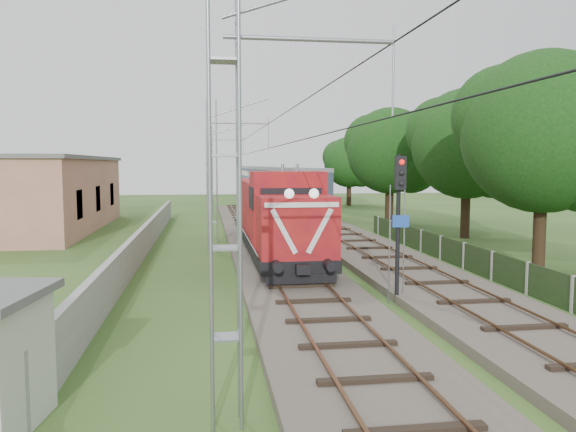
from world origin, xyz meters
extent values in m
plane|color=#28481B|center=(0.00, 0.00, 0.00)|extent=(140.00, 140.00, 0.00)
cube|color=#6B6054|center=(0.00, 7.00, 0.15)|extent=(4.20, 70.00, 0.30)
cube|color=black|center=(0.00, 7.00, 0.35)|extent=(2.40, 70.00, 0.10)
cube|color=brown|center=(-0.85, 7.00, 0.42)|extent=(0.08, 70.00, 0.05)
cube|color=brown|center=(0.85, 7.00, 0.42)|extent=(0.08, 70.00, 0.05)
cube|color=#6B6054|center=(5.00, 20.00, 0.15)|extent=(4.20, 80.00, 0.30)
cube|color=black|center=(5.00, 20.00, 0.35)|extent=(2.40, 80.00, 0.10)
cube|color=brown|center=(4.15, 20.00, 0.42)|extent=(0.08, 80.00, 0.05)
cube|color=brown|center=(5.85, 20.00, 0.42)|extent=(0.08, 80.00, 0.05)
cylinder|color=gray|center=(-1.50, -8.00, 6.80)|extent=(3.00, 0.08, 0.08)
cylinder|color=gray|center=(-1.50, 12.00, 6.80)|extent=(3.00, 0.08, 0.08)
cylinder|color=gray|center=(-1.50, 32.00, 6.80)|extent=(3.00, 0.08, 0.08)
cylinder|color=black|center=(0.00, 12.00, 5.50)|extent=(0.03, 70.00, 0.03)
cylinder|color=black|center=(0.00, 12.00, 6.80)|extent=(0.03, 70.00, 0.03)
cube|color=#9E9E99|center=(-6.50, 12.00, 0.75)|extent=(0.25, 40.00, 1.50)
cube|color=tan|center=(-15.00, 24.00, 2.50)|extent=(8.00, 20.00, 5.00)
cube|color=#606060|center=(-15.00, 24.00, 5.10)|extent=(8.40, 20.40, 0.25)
cube|color=black|center=(-11.05, 18.00, 2.20)|extent=(0.10, 1.60, 1.80)
cube|color=black|center=(-11.05, 24.00, 2.20)|extent=(0.10, 1.60, 1.80)
cube|color=black|center=(-11.05, 30.00, 2.20)|extent=(0.10, 1.60, 1.80)
cube|color=black|center=(8.00, 3.00, 0.60)|extent=(0.05, 32.00, 1.15)
cube|color=#9E9E99|center=(8.00, 18.00, 0.60)|extent=(0.12, 0.12, 1.20)
cube|color=black|center=(0.00, 9.87, 0.99)|extent=(2.93, 16.62, 0.49)
cube|color=black|center=(0.00, 4.49, 0.69)|extent=(2.15, 3.52, 0.49)
cube|color=black|center=(0.00, 15.25, 0.69)|extent=(2.15, 3.52, 0.49)
cube|color=black|center=(0.00, 1.66, 0.60)|extent=(2.54, 0.24, 0.34)
cube|color=#B01B13|center=(0.00, 2.78, 2.36)|extent=(2.84, 2.44, 2.25)
sphere|color=white|center=(-0.44, 1.61, 3.63)|extent=(0.35, 0.35, 0.35)
sphere|color=white|center=(0.44, 1.61, 3.63)|extent=(0.35, 0.35, 0.35)
cube|color=silver|center=(-0.64, 1.54, 2.31)|extent=(0.98, 0.06, 1.64)
cube|color=silver|center=(0.64, 1.54, 2.31)|extent=(0.98, 0.06, 1.64)
cube|color=silver|center=(0.00, 1.54, 3.24)|extent=(2.64, 0.06, 0.18)
cube|color=#B01B13|center=(0.00, 5.18, 2.80)|extent=(2.93, 2.35, 3.13)
cube|color=black|center=(0.00, 3.99, 3.29)|extent=(2.44, 0.06, 0.88)
cube|color=#B01B13|center=(0.00, 12.27, 2.50)|extent=(2.74, 11.83, 2.54)
cylinder|color=black|center=(0.00, 9.29, 3.92)|extent=(0.43, 0.43, 0.39)
cylinder|color=gray|center=(-0.29, 4.40, 4.51)|extent=(0.12, 0.12, 0.34)
cylinder|color=gray|center=(0.29, 4.40, 4.51)|extent=(0.12, 0.12, 0.34)
cube|color=black|center=(5.00, 36.66, 0.92)|extent=(3.03, 22.98, 0.52)
cube|color=#2E3D4D|center=(5.00, 36.66, 2.59)|extent=(3.13, 22.98, 2.82)
cube|color=#C2B696|center=(5.00, 36.66, 3.11)|extent=(3.18, 22.06, 0.78)
cube|color=slate|center=(5.00, 36.66, 4.16)|extent=(3.19, 22.98, 0.37)
cube|color=black|center=(5.00, 60.69, 0.92)|extent=(3.03, 22.98, 0.52)
cube|color=#2E3D4D|center=(5.00, 60.69, 2.59)|extent=(3.13, 22.98, 2.82)
cube|color=#C2B696|center=(5.00, 60.69, 3.11)|extent=(3.18, 22.06, 0.78)
cube|color=slate|center=(5.00, 60.69, 4.16)|extent=(3.19, 22.98, 0.37)
cube|color=black|center=(5.00, 84.71, 0.92)|extent=(3.03, 22.98, 0.52)
cube|color=#2E3D4D|center=(5.00, 84.71, 2.59)|extent=(3.13, 22.98, 2.82)
cube|color=#C2B696|center=(5.00, 84.71, 3.11)|extent=(3.18, 22.06, 0.78)
cube|color=slate|center=(5.00, 84.71, 4.16)|extent=(3.19, 22.98, 0.37)
cylinder|color=black|center=(2.97, -0.01, 2.49)|extent=(0.14, 0.14, 4.97)
cube|color=black|center=(2.97, -0.16, 4.37)|extent=(0.37, 0.26, 1.09)
sphere|color=red|center=(2.97, -0.27, 4.72)|extent=(0.18, 0.18, 0.18)
sphere|color=black|center=(2.97, -0.27, 4.37)|extent=(0.18, 0.18, 0.18)
sphere|color=black|center=(2.97, -0.27, 4.03)|extent=(0.18, 0.18, 0.18)
cube|color=#1B46A4|center=(3.02, -0.13, 2.78)|extent=(0.55, 0.11, 0.40)
cylinder|color=#372516|center=(11.16, 4.84, 2.14)|extent=(0.55, 0.55, 4.28)
sphere|color=#0E340E|center=(11.16, 4.84, 6.04)|extent=(7.01, 7.01, 7.01)
sphere|color=#0E340E|center=(9.93, 6.07, 6.82)|extent=(4.56, 4.56, 4.56)
cylinder|color=#372516|center=(12.85, 15.47, 2.11)|extent=(0.58, 0.58, 4.21)
sphere|color=#0E340E|center=(12.85, 15.47, 5.94)|extent=(6.89, 6.89, 6.89)
sphere|color=#0E340E|center=(14.23, 14.44, 4.98)|extent=(4.82, 4.82, 4.82)
sphere|color=#0E340E|center=(11.64, 16.68, 6.70)|extent=(4.48, 4.48, 4.48)
cylinder|color=#372516|center=(10.74, 24.04, 2.02)|extent=(0.64, 0.64, 4.04)
sphere|color=#0E340E|center=(10.74, 24.04, 5.70)|extent=(6.61, 6.61, 6.61)
sphere|color=#0E340E|center=(12.07, 23.05, 4.78)|extent=(4.63, 4.63, 4.63)
sphere|color=#0E340E|center=(9.59, 25.20, 6.43)|extent=(4.30, 4.30, 4.30)
cylinder|color=#372516|center=(12.68, 43.97, 1.74)|extent=(0.54, 0.54, 3.48)
sphere|color=#0E340E|center=(12.68, 43.97, 4.90)|extent=(5.69, 5.69, 5.69)
sphere|color=#0E340E|center=(13.82, 43.12, 4.11)|extent=(3.98, 3.98, 3.98)
sphere|color=#0E340E|center=(11.68, 44.96, 5.53)|extent=(3.70, 3.70, 3.70)
camera|label=1|loc=(-3.32, -17.75, 4.65)|focal=35.00mm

